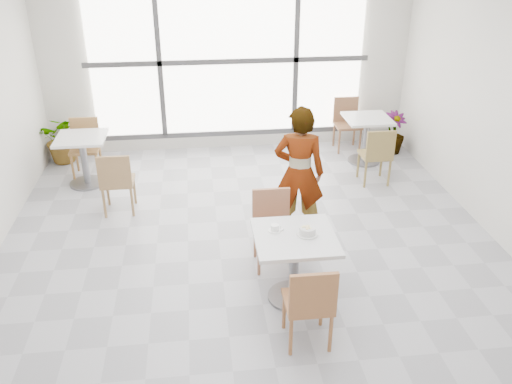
{
  "coord_description": "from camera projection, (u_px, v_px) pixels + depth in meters",
  "views": [
    {
      "loc": [
        -0.58,
        -5.19,
        3.47
      ],
      "look_at": [
        0.0,
        -0.3,
        1.0
      ],
      "focal_mm": 37.46,
      "sensor_mm": 36.0,
      "label": 1
    }
  ],
  "objects": [
    {
      "name": "floor",
      "position": [
        253.0,
        257.0,
        6.22
      ],
      "size": [
        7.0,
        7.0,
        0.0
      ],
      "primitive_type": "plane",
      "color": "#9E9EA5",
      "rests_on": "ground"
    },
    {
      "name": "bg_chair_left_far",
      "position": [
        85.0,
        143.0,
        8.1
      ],
      "size": [
        0.42,
        0.42,
        0.87
      ],
      "color": "#9E6F3E",
      "rests_on": "ground"
    },
    {
      "name": "wall_back",
      "position": [
        228.0,
        60.0,
        8.65
      ],
      "size": [
        6.0,
        0.0,
        6.0
      ],
      "primitive_type": "plane",
      "rotation": [
        1.57,
        0.0,
        0.0
      ],
      "color": "silver",
      "rests_on": "ground"
    },
    {
      "name": "plant_left",
      "position": [
        64.0,
        138.0,
        8.56
      ],
      "size": [
        0.82,
        0.74,
        0.8
      ],
      "primitive_type": "imported",
      "rotation": [
        0.0,
        0.0,
        -0.18
      ],
      "color": "#428B3C",
      "rests_on": "ground"
    },
    {
      "name": "chair_near",
      "position": [
        310.0,
        302.0,
        4.7
      ],
      "size": [
        0.42,
        0.42,
        0.87
      ],
      "rotation": [
        0.0,
        0.0,
        3.14
      ],
      "color": "#9E633A",
      "rests_on": "ground"
    },
    {
      "name": "main_table",
      "position": [
        294.0,
        255.0,
        5.32
      ],
      "size": [
        0.8,
        0.8,
        0.75
      ],
      "color": "silver",
      "rests_on": "ground"
    },
    {
      "name": "oatmeal_bowl",
      "position": [
        307.0,
        231.0,
        5.21
      ],
      "size": [
        0.21,
        0.21,
        0.09
      ],
      "color": "silver",
      "rests_on": "main_table"
    },
    {
      "name": "bg_table_left",
      "position": [
        83.0,
        154.0,
        7.76
      ],
      "size": [
        0.7,
        0.7,
        0.75
      ],
      "color": "white",
      "rests_on": "ground"
    },
    {
      "name": "plant_right",
      "position": [
        393.0,
        133.0,
        8.93
      ],
      "size": [
        0.44,
        0.44,
        0.7
      ],
      "primitive_type": "imported",
      "rotation": [
        0.0,
        0.0,
        0.12
      ],
      "color": "#437437",
      "rests_on": "ground"
    },
    {
      "name": "coffee_cup",
      "position": [
        275.0,
        228.0,
        5.28
      ],
      "size": [
        0.16,
        0.13,
        0.07
      ],
      "color": "white",
      "rests_on": "main_table"
    },
    {
      "name": "bg_chair_right_near",
      "position": [
        377.0,
        153.0,
        7.76
      ],
      "size": [
        0.42,
        0.42,
        0.87
      ],
      "rotation": [
        0.0,
        0.0,
        3.14
      ],
      "color": "olive",
      "rests_on": "ground"
    },
    {
      "name": "person",
      "position": [
        299.0,
        173.0,
        6.34
      ],
      "size": [
        0.68,
        0.52,
        1.65
      ],
      "primitive_type": "imported",
      "rotation": [
        0.0,
        0.0,
        2.91
      ],
      "color": "black",
      "rests_on": "ground"
    },
    {
      "name": "window",
      "position": [
        229.0,
        61.0,
        8.6
      ],
      "size": [
        4.6,
        0.07,
        2.52
      ],
      "color": "white",
      "rests_on": "ground"
    },
    {
      "name": "bg_table_right",
      "position": [
        366.0,
        133.0,
        8.52
      ],
      "size": [
        0.7,
        0.7,
        0.75
      ],
      "color": "silver",
      "rests_on": "ground"
    },
    {
      "name": "bg_chair_right_far",
      "position": [
        347.0,
        120.0,
        9.05
      ],
      "size": [
        0.42,
        0.42,
        0.87
      ],
      "color": "#8C5D3D",
      "rests_on": "ground"
    },
    {
      "name": "bg_chair_left_near",
      "position": [
        116.0,
        179.0,
        6.95
      ],
      "size": [
        0.42,
        0.42,
        0.87
      ],
      "rotation": [
        0.0,
        0.0,
        3.14
      ],
      "color": "#967147",
      "rests_on": "ground"
    },
    {
      "name": "chair_far",
      "position": [
        272.0,
        223.0,
        5.94
      ],
      "size": [
        0.42,
        0.42,
        0.87
      ],
      "color": "#A06547",
      "rests_on": "ground"
    }
  ]
}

